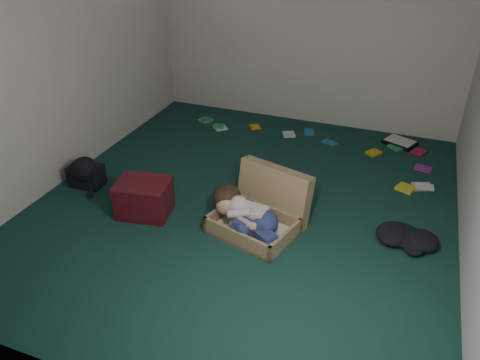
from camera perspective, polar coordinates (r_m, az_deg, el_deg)
The scene contains 11 objects.
floor at distance 4.72m, azimuth 0.66°, elevation -2.79°, with size 4.50×4.50×0.00m, color #143B32.
wall_back at distance 6.23m, azimuth 8.38°, elevation 18.31°, with size 4.50×4.50×0.00m, color silver.
wall_front at distance 2.37m, azimuth -18.61°, elevation -4.36°, with size 4.50×4.50×0.00m, color silver.
wall_left at distance 5.16m, azimuth -21.22°, elevation 14.07°, with size 4.50×4.50×0.00m, color silver.
suitcase at distance 4.31m, azimuth 2.69°, elevation -3.83°, with size 0.90×0.88×0.54m.
person at distance 4.19m, azimuth 0.71°, elevation -4.25°, with size 0.74×0.53×0.33m.
maroon_bin at distance 4.56m, azimuth -11.62°, elevation -2.17°, with size 0.56×0.47×0.34m.
backpack at distance 5.21m, azimuth -18.24°, elevation 0.64°, with size 0.42×0.33×0.25m, color black, non-canonical shape.
clothing_pile at distance 4.42m, azimuth 19.59°, elevation -6.47°, with size 0.40×0.33×0.13m, color black, non-canonical shape.
paper_tray at distance 6.20m, azimuth 18.91°, elevation 4.38°, with size 0.45×0.40×0.05m.
book_scatter at distance 5.91m, azimuth 11.09°, elevation 4.02°, with size 3.08×1.24×0.02m.
Camera 1 is at (1.37, -3.69, 2.60)m, focal length 35.00 mm.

